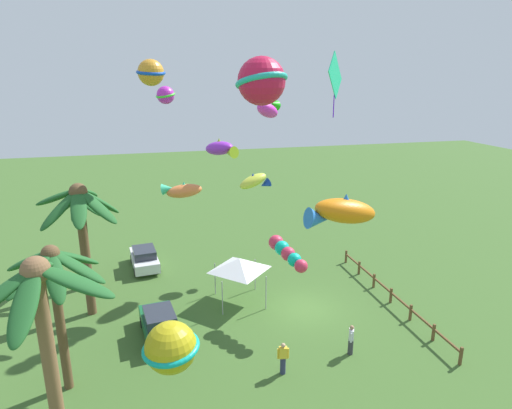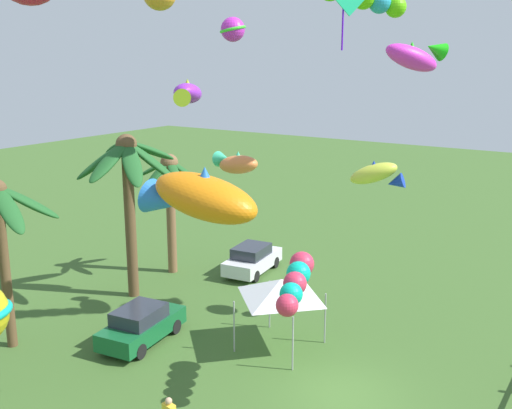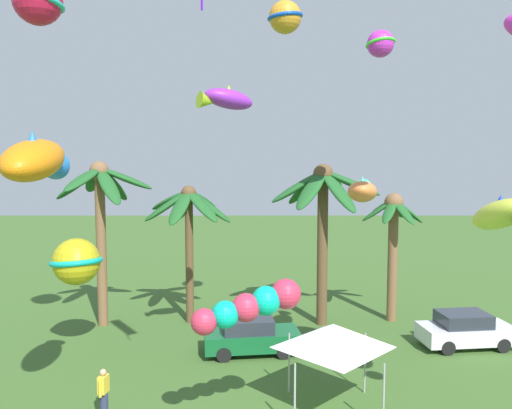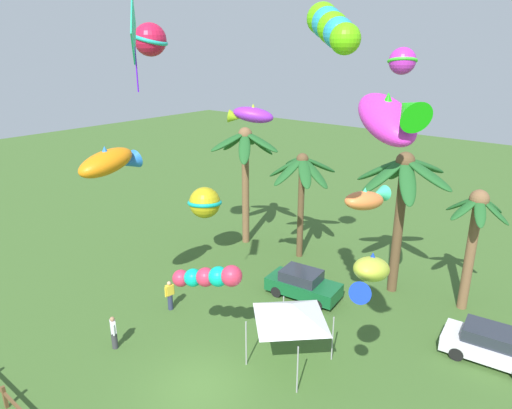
{
  "view_description": "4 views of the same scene",
  "coord_description": "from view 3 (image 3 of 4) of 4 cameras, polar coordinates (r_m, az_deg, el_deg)",
  "views": [
    {
      "loc": [
        -21.62,
        8.48,
        13.17
      ],
      "look_at": [
        -1.13,
        3.23,
        7.02
      ],
      "focal_mm": 30.5,
      "sensor_mm": 36.0,
      "label": 1
    },
    {
      "loc": [
        -16.95,
        -7.58,
        11.15
      ],
      "look_at": [
        0.14,
        3.52,
        6.16
      ],
      "focal_mm": 42.28,
      "sensor_mm": 36.0,
      "label": 2
    },
    {
      "loc": [
        -0.58,
        -12.26,
        8.04
      ],
      "look_at": [
        -0.59,
        2.9,
        6.68
      ],
      "focal_mm": 36.09,
      "sensor_mm": 36.0,
      "label": 3
    },
    {
      "loc": [
        11.24,
        -10.03,
        12.76
      ],
      "look_at": [
        0.39,
        3.04,
        6.92
      ],
      "focal_mm": 32.28,
      "sensor_mm": 36.0,
      "label": 4
    }
  ],
  "objects": [
    {
      "name": "palm_tree_0",
      "position": [
        25.13,
        -7.49,
        -1.03
      ],
      "size": [
        4.4,
        4.42,
        6.74
      ],
      "color": "brown",
      "rests_on": "ground"
    },
    {
      "name": "palm_tree_1",
      "position": [
        24.67,
        7.42,
        0.36
      ],
      "size": [
        5.31,
        4.87,
        7.79
      ],
      "color": "brown",
      "rests_on": "ground"
    },
    {
      "name": "palm_tree_2",
      "position": [
        25.49,
        -16.82,
        0.56
      ],
      "size": [
        4.83,
        4.78,
        7.92
      ],
      "color": "brown",
      "rests_on": "ground"
    },
    {
      "name": "palm_tree_3",
      "position": [
        26.13,
        14.98,
        -2.68
      ],
      "size": [
        3.11,
        3.17,
        6.36
      ],
      "color": "brown",
      "rests_on": "ground"
    },
    {
      "name": "parked_car_1",
      "position": [
        21.89,
        -0.54,
        -14.32
      ],
      "size": [
        4.08,
        2.17,
        1.51
      ],
      "color": "#145B2D",
      "rests_on": "ground"
    },
    {
      "name": "parked_car_2",
      "position": [
        24.27,
        22.22,
        -12.74
      ],
      "size": [
        4.07,
        2.14,
        1.51
      ],
      "color": "silver",
      "rests_on": "ground"
    },
    {
      "name": "spectator_1",
      "position": [
        17.54,
        -16.5,
        -19.43
      ],
      "size": [
        0.29,
        0.54,
        1.59
      ],
      "color": "#2D3351",
      "rests_on": "ground"
    },
    {
      "name": "festival_tent",
      "position": [
        16.89,
        8.59,
        -14.2
      ],
      "size": [
        2.86,
        2.86,
        2.85
      ],
      "color": "#9E9EA3",
      "rests_on": "ground"
    },
    {
      "name": "kite_ball_0",
      "position": [
        19.02,
        -23.02,
        20.1
      ],
      "size": [
        2.28,
        2.28,
        1.56
      ],
      "color": "red"
    },
    {
      "name": "kite_fish_1",
      "position": [
        15.34,
        25.74,
        -1.19
      ],
      "size": [
        1.43,
        2.51,
        1.4
      ],
      "color": "#D0DD3F"
    },
    {
      "name": "kite_fish_2",
      "position": [
        17.45,
        -3.35,
        11.58
      ],
      "size": [
        2.11,
        1.67,
        0.91
      ],
      "color": "purple"
    },
    {
      "name": "kite_ball_3",
      "position": [
        20.41,
        13.66,
        16.93
      ],
      "size": [
        1.52,
        1.52,
        1.0
      ],
      "color": "#C82CC4"
    },
    {
      "name": "kite_fish_4",
      "position": [
        19.28,
        11.74,
        1.51
      ],
      "size": [
        1.54,
        2.56,
        1.08
      ],
      "color": "orange"
    },
    {
      "name": "kite_ball_5",
      "position": [
        20.97,
        3.28,
        20.02
      ],
      "size": [
        1.73,
        1.73,
        1.25
      ],
      "color": "orange"
    },
    {
      "name": "kite_tube_7",
      "position": [
        14.24,
        -0.52,
        -11.16
      ],
      "size": [
        2.99,
        1.49,
        1.34
      ],
      "color": "#DD2F50"
    },
    {
      "name": "kite_ball_8",
      "position": [
        21.98,
        -19.26,
        -5.99
      ],
      "size": [
        2.92,
        2.92,
        1.88
      ],
      "color": "gold"
    },
    {
      "name": "kite_fish_11",
      "position": [
        14.38,
        -23.19,
        4.5
      ],
      "size": [
        1.54,
        3.22,
        1.46
      ],
      "color": "orange"
    }
  ]
}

